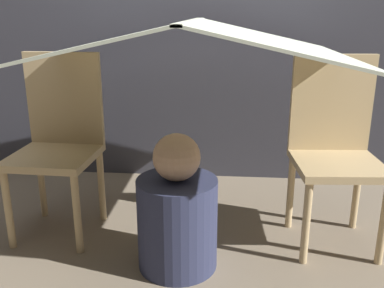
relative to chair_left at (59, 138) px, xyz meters
The scene contains 5 objects.
ground_plane 0.87m from the chair_left, 13.11° to the right, with size 8.80×8.80×0.00m, color gray.
chair_left is the anchor object (origin of this frame).
chair_right 1.38m from the chair_left, ahead, with size 0.43×0.43×0.92m.
sheet_canopy 0.86m from the chair_left, ahead, with size 1.39×1.19×0.17m.
person_front 0.76m from the chair_left, 26.81° to the right, with size 0.36×0.36×0.63m.
Camera 1 is at (0.16, -1.87, 1.12)m, focal length 40.00 mm.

